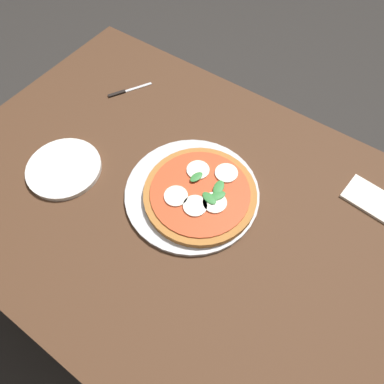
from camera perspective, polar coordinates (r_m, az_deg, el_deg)
ground_plane at (r=1.61m, az=-2.14°, el=-13.71°), size 6.00×6.00×0.00m
dining_table at (r=1.03m, az=-3.24°, el=-2.98°), size 1.28×0.93×0.72m
serving_tray at (r=0.94m, az=-0.00°, el=-0.13°), size 0.36×0.36×0.01m
pizza at (r=0.92m, az=1.34°, el=-0.25°), size 0.30×0.30×0.03m
plate_white at (r=1.05m, az=-20.02°, el=3.63°), size 0.21×0.21×0.01m
napkin at (r=1.05m, az=26.83°, el=-0.93°), size 0.14×0.10×0.01m
knife at (r=1.22m, az=-10.87°, el=15.70°), size 0.08×0.13×0.01m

